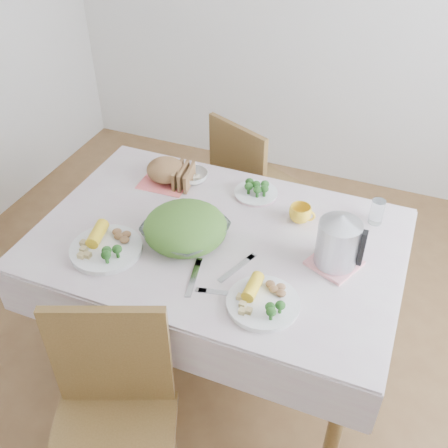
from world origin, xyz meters
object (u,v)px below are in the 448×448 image
at_px(dinner_plate_left, 106,249).
at_px(yellow_mug, 300,214).
at_px(dining_table, 218,300).
at_px(chair_far, 259,185).
at_px(dinner_plate_right, 263,303).
at_px(electric_kettle, 338,241).
at_px(salad_bowl, 186,232).
at_px(chair_near, 111,448).

bearing_deg(dinner_plate_left, yellow_mug, 35.81).
height_order(dining_table, chair_far, chair_far).
xyz_separation_m(dinner_plate_right, electric_kettle, (0.19, 0.31, 0.11)).
bearing_deg(electric_kettle, yellow_mug, 119.20).
bearing_deg(dinner_plate_right, yellow_mug, 90.96).
distance_m(dining_table, chair_far, 0.84).
xyz_separation_m(dining_table, salad_bowl, (-0.11, -0.07, 0.43)).
distance_m(chair_near, electric_kettle, 1.09).
height_order(yellow_mug, electric_kettle, electric_kettle).
relative_size(chair_near, dinner_plate_right, 3.56).
xyz_separation_m(chair_near, dinner_plate_right, (0.35, 0.55, 0.31)).
height_order(chair_near, yellow_mug, chair_near).
xyz_separation_m(dining_table, dinner_plate_left, (-0.38, -0.25, 0.40)).
bearing_deg(chair_far, yellow_mug, 145.99).
xyz_separation_m(dining_table, yellow_mug, (0.29, 0.23, 0.43)).
height_order(chair_far, yellow_mug, chair_far).
xyz_separation_m(dining_table, chair_far, (-0.09, 0.83, 0.09)).
relative_size(dining_table, yellow_mug, 14.49).
height_order(chair_far, dinner_plate_right, chair_far).
height_order(chair_far, salad_bowl, chair_far).
bearing_deg(salad_bowl, chair_far, 88.32).
xyz_separation_m(chair_near, yellow_mug, (0.34, 1.07, 0.34)).
relative_size(chair_near, salad_bowl, 2.94).
bearing_deg(electric_kettle, dining_table, 168.10).
bearing_deg(chair_far, dinner_plate_left, 99.18).
bearing_deg(dinner_plate_left, dining_table, 33.56).
bearing_deg(dinner_plate_right, chair_near, -122.35).
height_order(chair_near, dinner_plate_right, chair_near).
height_order(dining_table, chair_near, chair_near).
xyz_separation_m(chair_far, dinner_plate_right, (0.38, -1.13, 0.31)).
bearing_deg(dinner_plate_left, chair_far, 74.96).
bearing_deg(dinner_plate_right, chair_far, 108.78).
xyz_separation_m(salad_bowl, yellow_mug, (0.40, 0.30, -0.00)).
distance_m(chair_far, electric_kettle, 1.08).
bearing_deg(salad_bowl, dinner_plate_left, -145.17).
height_order(dining_table, salad_bowl, salad_bowl).
bearing_deg(electric_kettle, salad_bowl, 174.16).
xyz_separation_m(salad_bowl, electric_kettle, (0.60, 0.08, 0.08)).
xyz_separation_m(chair_far, salad_bowl, (-0.03, -0.90, 0.34)).
height_order(chair_far, dinner_plate_left, chair_far).
height_order(dinner_plate_left, dinner_plate_right, dinner_plate_left).
relative_size(dinner_plate_left, yellow_mug, 3.01).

